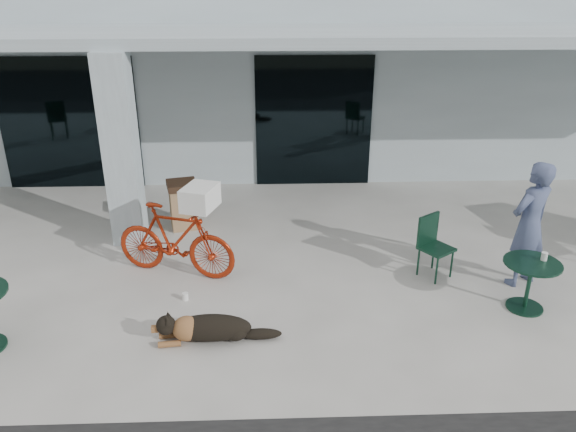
{
  "coord_description": "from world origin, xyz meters",
  "views": [
    {
      "loc": [
        0.85,
        -6.42,
        4.19
      ],
      "look_at": [
        1.12,
        0.91,
        1.0
      ],
      "focal_mm": 35.0,
      "sensor_mm": 36.0,
      "label": 1
    }
  ],
  "objects_px": {
    "person": "(529,225)",
    "dog": "(211,326)",
    "trash_receptacle": "(183,205)",
    "bicycle": "(175,240)",
    "cafe_chair_far_a": "(437,248)",
    "cafe_table_far": "(528,286)"
  },
  "relations": [
    {
      "from": "person",
      "to": "cafe_table_far",
      "type": "bearing_deg",
      "value": 44.59
    },
    {
      "from": "cafe_table_far",
      "to": "person",
      "type": "bearing_deg",
      "value": 72.82
    },
    {
      "from": "bicycle",
      "to": "cafe_chair_far_a",
      "type": "distance_m",
      "value": 3.86
    },
    {
      "from": "cafe_table_far",
      "to": "cafe_chair_far_a",
      "type": "distance_m",
      "value": 1.36
    },
    {
      "from": "cafe_table_far",
      "to": "cafe_chair_far_a",
      "type": "xyz_separation_m",
      "value": [
        -0.99,
        0.92,
        0.12
      ]
    },
    {
      "from": "bicycle",
      "to": "person",
      "type": "xyz_separation_m",
      "value": [
        5.06,
        -0.44,
        0.37
      ]
    },
    {
      "from": "cafe_table_far",
      "to": "trash_receptacle",
      "type": "xyz_separation_m",
      "value": [
        -4.97,
        2.85,
        0.08
      ]
    },
    {
      "from": "dog",
      "to": "cafe_table_far",
      "type": "xyz_separation_m",
      "value": [
        4.19,
        0.57,
        0.16
      ]
    },
    {
      "from": "trash_receptacle",
      "to": "cafe_table_far",
      "type": "bearing_deg",
      "value": -29.81
    },
    {
      "from": "bicycle",
      "to": "trash_receptacle",
      "type": "relative_size",
      "value": 2.2
    },
    {
      "from": "cafe_table_far",
      "to": "cafe_chair_far_a",
      "type": "height_order",
      "value": "cafe_chair_far_a"
    },
    {
      "from": "cafe_table_far",
      "to": "dog",
      "type": "bearing_deg",
      "value": -172.31
    },
    {
      "from": "dog",
      "to": "bicycle",
      "type": "bearing_deg",
      "value": 104.9
    },
    {
      "from": "trash_receptacle",
      "to": "bicycle",
      "type": "bearing_deg",
      "value": -85.97
    },
    {
      "from": "bicycle",
      "to": "person",
      "type": "relative_size",
      "value": 1.01
    },
    {
      "from": "bicycle",
      "to": "person",
      "type": "height_order",
      "value": "person"
    },
    {
      "from": "person",
      "to": "dog",
      "type": "bearing_deg",
      "value": -12.35
    },
    {
      "from": "dog",
      "to": "cafe_table_far",
      "type": "bearing_deg",
      "value": 1.51
    },
    {
      "from": "cafe_table_far",
      "to": "person",
      "type": "distance_m",
      "value": 0.92
    },
    {
      "from": "cafe_chair_far_a",
      "to": "person",
      "type": "relative_size",
      "value": 0.51
    },
    {
      "from": "bicycle",
      "to": "cafe_table_far",
      "type": "bearing_deg",
      "value": -84.95
    },
    {
      "from": "person",
      "to": "trash_receptacle",
      "type": "xyz_separation_m",
      "value": [
        -5.18,
        2.16,
        -0.5
      ]
    }
  ]
}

